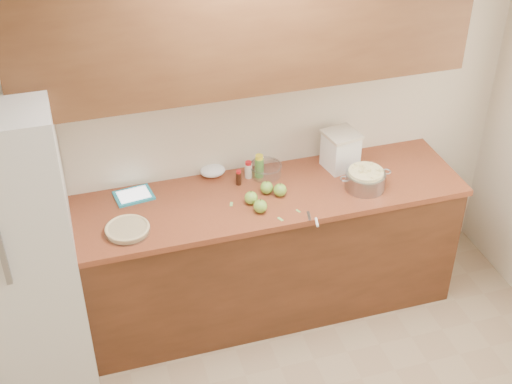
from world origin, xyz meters
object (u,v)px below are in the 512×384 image
object	(u,v)px
colander	(365,180)
tablet	(134,195)
pie	(127,229)
flour_canister	(341,150)

from	to	relation	value
colander	tablet	xyz separation A→B (m)	(-1.39, 0.32, -0.05)
colander	pie	bearing A→B (deg)	-178.88
pie	flour_canister	bearing A→B (deg)	11.83
colander	flour_canister	xyz separation A→B (m)	(-0.06, 0.27, 0.07)
colander	flour_canister	distance (m)	0.28
colander	flour_canister	bearing A→B (deg)	102.44
flour_canister	tablet	bearing A→B (deg)	177.86
colander	tablet	distance (m)	1.43
flour_canister	colander	bearing A→B (deg)	-77.56
pie	colander	world-z (taller)	colander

